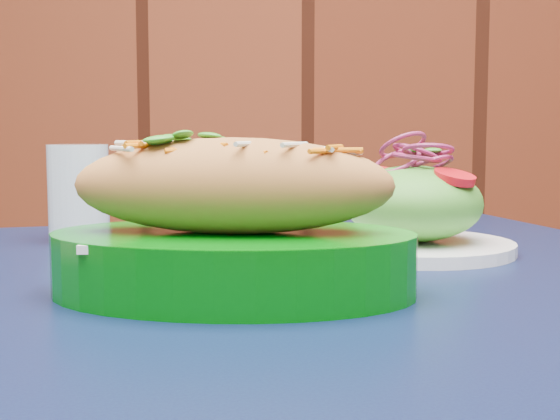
# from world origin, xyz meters

# --- Properties ---
(cafe_table) EXTENTS (1.04, 1.04, 0.75)m
(cafe_table) POSITION_xyz_m (0.09, 1.80, 0.66)
(cafe_table) COLOR black
(cafe_table) RESTS_ON ground
(banh_mi_basket) EXTENTS (0.28, 0.19, 0.13)m
(banh_mi_basket) POSITION_xyz_m (0.05, 1.71, 0.80)
(banh_mi_basket) COLOR #005E07
(banh_mi_basket) RESTS_ON cafe_table
(salad_plate) EXTENTS (0.21, 0.21, 0.12)m
(salad_plate) POSITION_xyz_m (0.19, 1.93, 0.79)
(salad_plate) COLOR white
(salad_plate) RESTS_ON cafe_table
(water_glass) EXTENTS (0.07, 0.07, 0.11)m
(water_glass) POSITION_xyz_m (-0.17, 1.96, 0.80)
(water_glass) COLOR silver
(water_glass) RESTS_ON cafe_table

